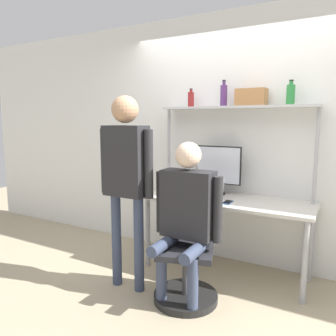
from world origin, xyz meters
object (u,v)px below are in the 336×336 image
office_chair (186,267)px  bottle_red (191,99)px  bottle_purple (224,95)px  person_seated (186,209)px  laptop (205,193)px  cell_phone (228,202)px  person_standing (126,167)px  storage_box (251,97)px  monitor (218,167)px  bottle_green (291,94)px

office_chair → bottle_red: bottle_red is taller
bottle_purple → person_seated: bearing=-89.1°
laptop → bottle_red: bearing=135.4°
cell_phone → bottle_red: size_ratio=0.76×
person_seated → bottle_purple: bearing=90.9°
person_standing → storage_box: size_ratio=6.07×
monitor → bottle_green: 1.01m
bottle_purple → bottle_red: (-0.37, 0.00, -0.03)m
bottle_red → storage_box: size_ratio=0.67×
laptop → cell_phone: (0.25, -0.04, -0.06)m
cell_phone → person_seated: 0.58m
cell_phone → bottle_red: bearing=148.2°
bottle_purple → storage_box: bearing=0.0°
monitor → office_chair: (0.03, -0.83, -0.77)m
laptop → person_standing: (-0.50, -0.65, 0.31)m
person_standing → storage_box: (0.85, 0.95, 0.64)m
cell_phone → bottle_red: bottle_red is taller
monitor → storage_box: storage_box is taller
laptop → office_chair: 0.78m
office_chair → person_seated: person_seated is taller
office_chair → storage_box: 1.75m
monitor → laptop: (-0.03, -0.28, -0.23)m
bottle_green → storage_box: bearing=180.0°
cell_phone → storage_box: size_ratio=0.51×
bottle_green → laptop: bearing=-156.8°
monitor → person_standing: bearing=-119.9°
monitor → cell_phone: 0.48m
laptop → bottle_red: size_ratio=1.80×
storage_box → cell_phone: bearing=-105.7°
cell_phone → storage_box: bearing=74.3°
bottle_purple → bottle_red: bearing=180.0°
storage_box → bottle_red: bearing=-180.0°
monitor → laptop: size_ratio=1.46×
bottle_green → storage_box: bottle_green is taller
monitor → office_chair: monitor is taller
person_standing → bottle_red: size_ratio=9.01×
bottle_green → person_seated: bearing=-125.5°
bottle_purple → storage_box: 0.29m
monitor → person_standing: person_standing is taller
office_chair → person_seated: bearing=-73.1°
laptop → cell_phone: bearing=-9.3°
bottle_red → storage_box: 0.66m
monitor → cell_phone: size_ratio=3.44×
bottle_red → storage_box: bottle_red is taller
monitor → person_seated: person_seated is taller
bottle_red → monitor: bearing=-5.6°
storage_box → person_seated: bearing=-106.9°
laptop → person_seated: 0.60m
cell_phone → storage_box: 1.07m
cell_phone → bottle_purple: (-0.19, 0.35, 1.04)m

